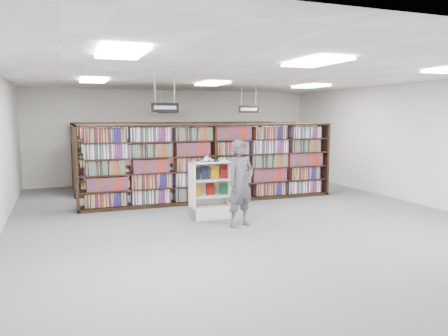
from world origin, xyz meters
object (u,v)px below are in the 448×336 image
object	(u,v)px
bookshelf_row_near	(212,163)
shopper	(241,183)
open_book	(207,160)
endcap_display	(210,198)

from	to	relation	value
bookshelf_row_near	shopper	distance (m)	2.72
bookshelf_row_near	shopper	size ratio (longest dim) A/B	3.83
bookshelf_row_near	shopper	bearing A→B (deg)	-96.47
shopper	open_book	bearing A→B (deg)	92.61
shopper	bookshelf_row_near	bearing A→B (deg)	63.53
bookshelf_row_near	open_book	bearing A→B (deg)	-112.70
open_book	shopper	xyz separation A→B (m)	(0.41, -0.99, -0.42)
shopper	endcap_display	bearing A→B (deg)	89.92
endcap_display	open_book	distance (m)	0.89
bookshelf_row_near	endcap_display	world-z (taller)	bookshelf_row_near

